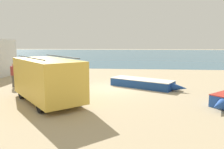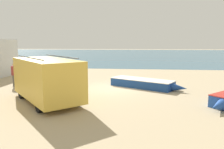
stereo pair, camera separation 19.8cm
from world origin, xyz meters
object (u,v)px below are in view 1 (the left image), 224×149
at_px(fisherman_0, 14,72).
at_px(fisherman_1, 78,71).
at_px(parked_van, 47,79).
at_px(fishing_rowboat_0, 58,71).
at_px(fishing_rowboat_1, 144,83).

xyz_separation_m(fisherman_0, fisherman_1, (4.34, 2.04, -0.08)).
relative_size(parked_van, fishing_rowboat_0, 1.32).
xyz_separation_m(parked_van, fisherman_1, (0.21, 5.99, -0.32)).
relative_size(fishing_rowboat_0, fisherman_0, 2.33).
bearing_deg(fisherman_0, parked_van, -165.32).
bearing_deg(parked_van, fishing_rowboat_1, -93.01).
xyz_separation_m(fishing_rowboat_0, fisherman_1, (3.38, -4.88, 0.71)).
bearing_deg(fisherman_1, parked_van, 91.81).
bearing_deg(fishing_rowboat_1, fishing_rowboat_0, 173.14).
relative_size(fisherman_0, fisherman_1, 1.08).
bearing_deg(fisherman_0, fishing_rowboat_0, -39.49).
distance_m(parked_van, fisherman_0, 5.72).
distance_m(fishing_rowboat_0, fisherman_0, 7.04).
height_order(fishing_rowboat_1, fisherman_0, fisherman_0).
relative_size(fishing_rowboat_0, fishing_rowboat_1, 0.77).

